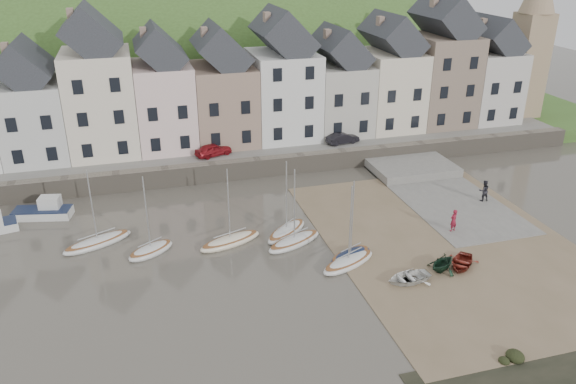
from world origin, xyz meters
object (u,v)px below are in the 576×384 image
object	(u,v)px
sailboat_0	(98,242)
car_right	(343,138)
rowboat_green	(442,262)
car_left	(213,150)
person_red	(454,220)
rowboat_red	(461,263)
rowboat_white	(408,277)
person_dark	(484,191)

from	to	relation	value
sailboat_0	car_right	distance (m)	27.52
sailboat_0	car_right	xyz separation A→B (m)	(24.41, 12.57, 1.92)
rowboat_green	car_left	bearing A→B (deg)	-179.51
sailboat_0	person_red	xyz separation A→B (m)	(26.82, -5.45, 0.78)
rowboat_red	person_red	distance (m)	5.30
person_red	car_left	bearing A→B (deg)	-66.63
car_right	person_red	bearing A→B (deg)	177.38
rowboat_white	car_right	bearing A→B (deg)	164.72
sailboat_0	rowboat_green	bearing A→B (deg)	-24.13
rowboat_white	rowboat_red	size ratio (longest dim) A/B	1.07
rowboat_white	rowboat_green	world-z (taller)	rowboat_green
rowboat_white	car_left	distance (m)	25.41
rowboat_green	car_right	world-z (taller)	car_right
rowboat_green	car_right	distance (m)	23.00
person_dark	sailboat_0	bearing A→B (deg)	4.62
rowboat_green	rowboat_red	distance (m)	1.63
sailboat_0	rowboat_red	size ratio (longest dim) A/B	2.17
person_red	car_right	world-z (taller)	car_right
person_red	rowboat_green	bearing A→B (deg)	34.44
rowboat_green	car_right	bearing A→B (deg)	149.07
person_red	person_dark	distance (m)	7.03
rowboat_red	rowboat_white	bearing A→B (deg)	-126.80
rowboat_green	person_red	world-z (taller)	person_red
sailboat_0	rowboat_white	world-z (taller)	sailboat_0
car_right	rowboat_green	bearing A→B (deg)	166.44
car_right	rowboat_white	bearing A→B (deg)	159.59
sailboat_0	person_dark	world-z (taller)	sailboat_0
rowboat_white	person_dark	distance (m)	15.69
rowboat_green	rowboat_red	size ratio (longest dim) A/B	0.82
rowboat_red	car_right	xyz separation A→B (m)	(-0.27, 22.82, 1.81)
rowboat_red	person_red	xyz separation A→B (m)	(2.15, 4.80, 0.68)
person_dark	car_left	bearing A→B (deg)	-25.85
rowboat_red	person_dark	size ratio (longest dim) A/B	1.53
sailboat_0	person_red	size ratio (longest dim) A/B	3.44
rowboat_red	car_left	bearing A→B (deg)	165.05
rowboat_green	person_dark	xyz separation A→B (m)	(9.29, 9.21, 0.38)
rowboat_white	person_dark	world-z (taller)	person_dark
person_red	person_dark	world-z (taller)	person_dark
car_left	sailboat_0	bearing A→B (deg)	119.33
rowboat_white	car_left	xyz separation A→B (m)	(-9.34, 23.56, 1.84)
rowboat_red	car_right	world-z (taller)	car_right
rowboat_white	rowboat_red	world-z (taller)	rowboat_white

